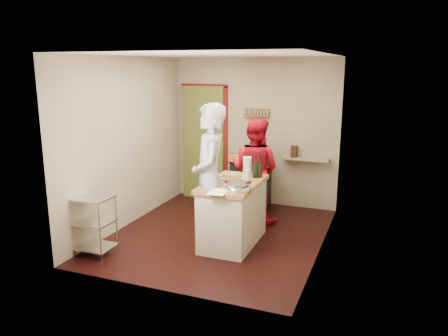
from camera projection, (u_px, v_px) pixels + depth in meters
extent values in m
plane|color=black|center=(218.00, 235.00, 6.49)|extent=(3.50, 3.50, 0.00)
cube|color=tan|center=(254.00, 132.00, 7.79)|extent=(3.00, 0.04, 2.60)
cube|color=#565B23|center=(207.00, 142.00, 8.22)|extent=(0.80, 0.40, 2.10)
cube|color=maroon|center=(185.00, 141.00, 8.30)|extent=(0.06, 0.06, 2.10)
cube|color=maroon|center=(226.00, 144.00, 8.01)|extent=(0.06, 0.06, 2.10)
cube|color=maroon|center=(205.00, 86.00, 7.92)|extent=(0.90, 0.06, 0.06)
cube|color=brown|center=(256.00, 116.00, 7.65)|extent=(0.46, 0.09, 0.03)
cube|color=brown|center=(257.00, 112.00, 7.68)|extent=(0.46, 0.02, 0.12)
cube|color=olive|center=(256.00, 112.00, 7.64)|extent=(0.42, 0.04, 0.07)
cube|color=tan|center=(305.00, 159.00, 7.45)|extent=(0.80, 0.18, 0.04)
cube|color=black|center=(294.00, 151.00, 7.50)|extent=(0.10, 0.14, 0.22)
cube|color=tan|center=(128.00, 143.00, 6.72)|extent=(0.04, 3.50, 2.60)
cube|color=tan|center=(325.00, 157.00, 5.67)|extent=(0.04, 3.50, 2.60)
cube|color=white|center=(217.00, 54.00, 5.90)|extent=(3.00, 3.50, 0.02)
cube|color=black|center=(251.00, 185.00, 7.68)|extent=(0.60, 0.55, 0.80)
cube|color=black|center=(251.00, 161.00, 7.59)|extent=(0.60, 0.55, 0.06)
cube|color=#953915|center=(246.00, 160.00, 7.31)|extent=(0.60, 0.15, 0.17)
cylinder|color=black|center=(245.00, 155.00, 7.74)|extent=(0.26, 0.26, 0.05)
cylinder|color=silver|center=(72.00, 228.00, 5.68)|extent=(0.02, 0.02, 0.80)
cylinder|color=silver|center=(100.00, 232.00, 5.52)|extent=(0.02, 0.02, 0.80)
cylinder|color=silver|center=(89.00, 219.00, 6.00)|extent=(0.02, 0.02, 0.80)
cylinder|color=silver|center=(116.00, 223.00, 5.85)|extent=(0.02, 0.02, 0.80)
cube|color=silver|center=(96.00, 246.00, 5.83)|extent=(0.48, 0.40, 0.02)
cube|color=silver|center=(94.00, 222.00, 5.75)|extent=(0.48, 0.40, 0.02)
cube|color=silver|center=(92.00, 198.00, 5.67)|extent=(0.48, 0.40, 0.02)
cube|color=#B5AA9A|center=(233.00, 215.00, 6.11)|extent=(0.64, 1.13, 0.84)
cube|color=#A4733E|center=(233.00, 184.00, 6.01)|extent=(0.70, 1.19, 0.06)
cube|color=#E9C08E|center=(232.00, 177.00, 6.22)|extent=(0.40, 0.40, 0.02)
cylinder|color=#D88E43|center=(232.00, 175.00, 6.22)|extent=(0.32, 0.32, 0.02)
ellipsoid|color=silver|center=(238.00, 186.00, 5.59)|extent=(0.35, 0.35, 0.11)
cylinder|color=white|center=(247.00, 167.00, 6.30)|extent=(0.12, 0.12, 0.28)
cylinder|color=silver|center=(247.00, 175.00, 6.01)|extent=(0.06, 0.06, 0.17)
cube|color=white|center=(218.00, 192.00, 5.52)|extent=(0.24, 0.32, 0.00)
cylinder|color=black|center=(260.00, 166.00, 6.24)|extent=(0.08, 0.08, 0.31)
cylinder|color=black|center=(260.00, 167.00, 6.21)|extent=(0.08, 0.08, 0.31)
cylinder|color=black|center=(255.00, 167.00, 6.20)|extent=(0.08, 0.08, 0.31)
imported|color=silver|center=(210.00, 178.00, 5.83)|extent=(0.75, 0.86, 1.99)
imported|color=#AA0B1C|center=(255.00, 170.00, 6.95)|extent=(0.90, 0.75, 1.67)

